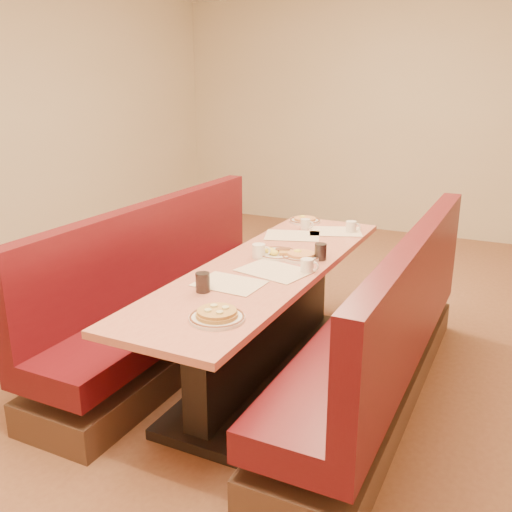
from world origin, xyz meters
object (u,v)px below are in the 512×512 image
at_px(pancake_plate, 217,316).
at_px(coffee_mug_d, 306,224).
at_px(coffee_mug_c, 352,227).
at_px(soda_tumbler_near, 203,282).
at_px(booth_left, 171,303).
at_px(coffee_mug_a, 308,265).
at_px(booth_right, 381,345).
at_px(coffee_mug_b, 259,251).
at_px(diner_table, 267,320).
at_px(soda_tumbler_mid, 321,252).
at_px(eggs_plate, 277,253).

distance_m(pancake_plate, coffee_mug_d, 1.78).
relative_size(pancake_plate, coffee_mug_c, 2.46).
bearing_deg(soda_tumbler_near, booth_left, 136.98).
bearing_deg(coffee_mug_a, booth_right, -3.87).
xyz_separation_m(coffee_mug_a, coffee_mug_b, (-0.38, 0.13, 0.00)).
height_order(coffee_mug_b, coffee_mug_c, coffee_mug_b).
height_order(diner_table, coffee_mug_b, coffee_mug_b).
bearing_deg(pancake_plate, diner_table, 99.26).
height_order(booth_right, coffee_mug_a, booth_right).
relative_size(coffee_mug_c, soda_tumbler_near, 1.02).
bearing_deg(coffee_mug_d, pancake_plate, -83.80).
bearing_deg(coffee_mug_b, coffee_mug_a, -43.30).
xyz_separation_m(coffee_mug_d, soda_tumbler_mid, (0.36, -0.66, 0.01)).
distance_m(coffee_mug_d, soda_tumbler_mid, 0.76).
height_order(coffee_mug_b, coffee_mug_d, coffee_mug_b).
relative_size(booth_right, soda_tumbler_near, 23.40).
xyz_separation_m(coffee_mug_a, coffee_mug_c, (-0.04, 1.00, -0.00)).
height_order(coffee_mug_b, soda_tumbler_near, soda_tumbler_near).
bearing_deg(eggs_plate, coffee_mug_d, 96.42).
xyz_separation_m(booth_left, booth_right, (1.46, 0.00, 0.00)).
relative_size(booth_right, soda_tumbler_mid, 23.86).
xyz_separation_m(diner_table, booth_right, (0.73, 0.00, -0.01)).
height_order(eggs_plate, coffee_mug_c, coffee_mug_c).
distance_m(pancake_plate, soda_tumbler_mid, 1.11).
distance_m(diner_table, soda_tumbler_near, 0.73).
relative_size(booth_right, eggs_plate, 9.22).
height_order(booth_left, coffee_mug_d, booth_left).
height_order(coffee_mug_c, soda_tumbler_mid, soda_tumbler_mid).
bearing_deg(eggs_plate, soda_tumbler_mid, 7.86).
relative_size(diner_table, coffee_mug_a, 22.78).
bearing_deg(pancake_plate, coffee_mug_d, 97.92).
relative_size(coffee_mug_b, soda_tumbler_mid, 1.10).
relative_size(coffee_mug_a, coffee_mug_d, 1.05).
distance_m(booth_left, eggs_plate, 0.84).
height_order(booth_left, soda_tumbler_near, booth_left).
distance_m(booth_right, coffee_mug_c, 1.17).
xyz_separation_m(coffee_mug_a, soda_tumbler_mid, (-0.02, 0.27, 0.01)).
bearing_deg(soda_tumbler_near, soda_tumbler_mid, 65.50).
bearing_deg(soda_tumbler_mid, coffee_mug_b, -159.51).
xyz_separation_m(coffee_mug_c, soda_tumbler_near, (-0.34, -1.55, 0.01)).
distance_m(booth_left, coffee_mug_c, 1.43).
bearing_deg(booth_left, coffee_mug_a, -1.85).
distance_m(booth_left, coffee_mug_b, 0.77).
relative_size(booth_left, booth_right, 1.00).
height_order(coffee_mug_c, soda_tumbler_near, soda_tumbler_near).
bearing_deg(diner_table, soda_tumbler_near, -101.04).
bearing_deg(eggs_plate, pancake_plate, -81.09).
height_order(booth_right, coffee_mug_c, booth_right).
bearing_deg(coffee_mug_a, pancake_plate, -107.02).
bearing_deg(coffee_mug_d, soda_tumbler_mid, -63.12).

